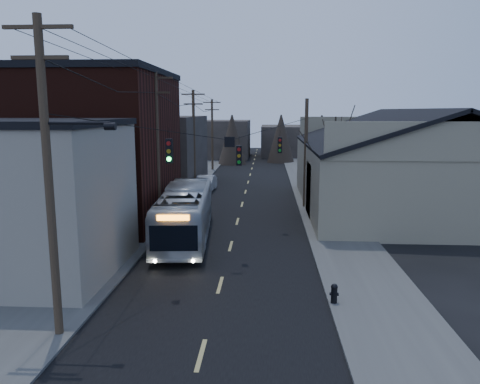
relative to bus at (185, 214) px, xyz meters
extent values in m
cube|color=black|center=(2.80, 14.73, -1.57)|extent=(9.00, 110.00, 0.02)
cube|color=#474744|center=(-3.70, 14.73, -1.52)|extent=(4.00, 110.00, 0.12)
cube|color=#474744|center=(9.30, 14.73, -1.52)|extent=(4.00, 110.00, 0.12)
cube|color=gray|center=(-6.20, -6.27, 1.92)|extent=(8.00, 8.00, 7.00)
cube|color=black|center=(-7.20, 4.73, 3.42)|extent=(10.00, 12.00, 10.00)
cube|color=#2F2B26|center=(-6.70, 20.73, 1.92)|extent=(9.00, 14.00, 7.00)
cube|color=gray|center=(15.80, 9.73, 0.92)|extent=(16.00, 20.00, 5.00)
cube|color=black|center=(11.80, 9.73, 4.72)|extent=(8.16, 20.60, 2.86)
cube|color=black|center=(19.80, 9.73, 4.72)|extent=(8.16, 20.60, 2.86)
cube|color=#2F2B26|center=(-3.20, 49.73, 1.42)|extent=(10.00, 12.00, 6.00)
cube|color=#2F2B26|center=(9.80, 54.73, 0.92)|extent=(12.00, 14.00, 5.00)
cone|color=black|center=(9.30, 4.73, 2.02)|extent=(0.40, 0.40, 7.20)
cylinder|color=#382B1E|center=(-2.20, -12.27, 3.67)|extent=(0.28, 0.28, 10.50)
cube|color=#382B1E|center=(-2.20, -12.27, 8.52)|extent=(2.20, 0.12, 0.12)
cylinder|color=#382B1E|center=(-2.20, 2.73, 3.42)|extent=(0.28, 0.28, 10.00)
cube|color=#382B1E|center=(-2.20, 2.73, 8.02)|extent=(2.20, 0.12, 0.12)
cylinder|color=#382B1E|center=(-2.20, 17.73, 3.17)|extent=(0.28, 0.28, 9.50)
cube|color=#382B1E|center=(-2.20, 17.73, 7.52)|extent=(2.20, 0.12, 0.12)
cylinder|color=#382B1E|center=(-2.20, 32.73, 2.92)|extent=(0.28, 0.28, 9.00)
cube|color=#382B1E|center=(-2.20, 32.73, 7.02)|extent=(2.20, 0.12, 0.12)
cylinder|color=#382B1E|center=(7.80, 9.73, 2.67)|extent=(0.28, 0.28, 8.50)
cube|color=black|center=(0.80, -7.77, 4.37)|extent=(0.28, 0.20, 1.00)
cube|color=black|center=(3.40, -3.27, 3.77)|extent=(0.28, 0.20, 1.00)
cube|color=black|center=(5.60, 2.73, 3.87)|extent=(0.28, 0.20, 1.00)
imported|color=#ACB1B8|center=(0.00, 0.00, 0.00)|extent=(3.51, 11.49, 3.15)
imported|color=#B0B3B8|center=(-1.01, 16.68, -0.82)|extent=(1.80, 4.66, 1.51)
cylinder|color=black|center=(7.50, -9.17, -1.15)|extent=(0.25, 0.25, 0.62)
sphere|color=black|center=(7.50, -9.17, -0.81)|extent=(0.27, 0.27, 0.27)
cylinder|color=black|center=(7.50, -9.17, -1.10)|extent=(0.37, 0.17, 0.12)
camera|label=1|loc=(4.82, -26.75, 6.01)|focal=35.00mm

